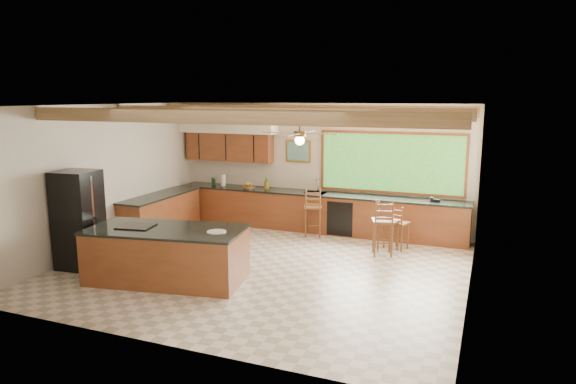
% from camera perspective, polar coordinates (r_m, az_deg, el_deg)
% --- Properties ---
extents(ground, '(7.20, 7.20, 0.00)m').
position_cam_1_polar(ground, '(9.71, -2.59, -8.39)').
color(ground, beige).
rests_on(ground, ground).
extents(room_shell, '(7.27, 6.54, 3.02)m').
position_cam_1_polar(room_shell, '(9.90, -2.03, 5.11)').
color(room_shell, beige).
rests_on(room_shell, ground).
extents(counter_run, '(7.12, 3.10, 1.23)m').
position_cam_1_polar(counter_run, '(12.13, -1.23, -2.24)').
color(counter_run, brown).
rests_on(counter_run, ground).
extents(island, '(2.85, 1.70, 0.95)m').
position_cam_1_polar(island, '(9.17, -13.31, -6.75)').
color(island, brown).
rests_on(island, ground).
extents(refrigerator, '(0.78, 0.76, 1.82)m').
position_cam_1_polar(refrigerator, '(10.26, -22.25, -2.86)').
color(refrigerator, black).
rests_on(refrigerator, ground).
extents(bar_stool_a, '(0.51, 0.51, 1.13)m').
position_cam_1_polar(bar_stool_a, '(11.64, 2.68, -1.76)').
color(bar_stool_a, brown).
rests_on(bar_stool_a, ground).
extents(bar_stool_b, '(0.43, 0.43, 0.94)m').
position_cam_1_polar(bar_stool_b, '(10.89, 12.26, -3.48)').
color(bar_stool_b, brown).
rests_on(bar_stool_b, ground).
extents(bar_stool_c, '(0.45, 0.45, 1.06)m').
position_cam_1_polar(bar_stool_c, '(10.69, 11.04, -3.29)').
color(bar_stool_c, brown).
rests_on(bar_stool_c, ground).
extents(bar_stool_d, '(0.53, 0.53, 1.17)m').
position_cam_1_polar(bar_stool_d, '(10.38, 10.45, -3.31)').
color(bar_stool_d, brown).
rests_on(bar_stool_d, ground).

